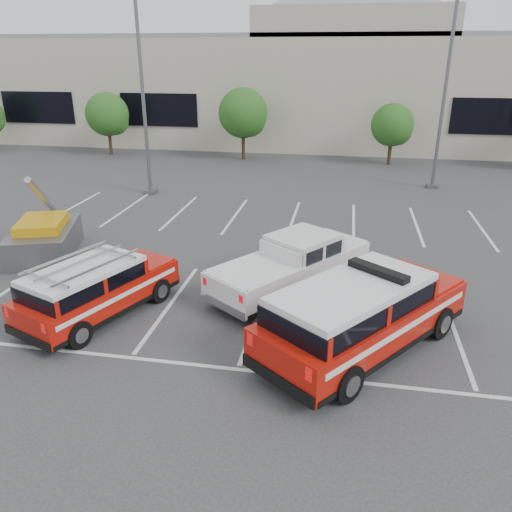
{
  "coord_description": "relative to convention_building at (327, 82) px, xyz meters",
  "views": [
    {
      "loc": [
        2.21,
        -12.57,
        6.99
      ],
      "look_at": [
        -0.4,
        1.74,
        1.05
      ],
      "focal_mm": 35.0,
      "sensor_mm": 36.0,
      "label": 1
    }
  ],
  "objects": [
    {
      "name": "ladder_suv",
      "position": [
        -4.64,
        -32.85,
        -3.98
      ],
      "size": [
        3.45,
        5.02,
        1.84
      ],
      "rotation": [
        0.0,
        0.0,
        -0.38
      ],
      "color": "#AA1208",
      "rests_on": "ground"
    },
    {
      "name": "light_pole_left",
      "position": [
        -8.18,
        -19.86,
        0.47
      ],
      "size": [
        0.9,
        0.6,
        10.24
      ],
      "color": "#59595E",
      "rests_on": "ground"
    },
    {
      "name": "tree_mid_right",
      "position": [
        4.91,
        -9.82,
        -2.22
      ],
      "size": [
        2.77,
        2.77,
        3.99
      ],
      "color": "#3F2B19",
      "rests_on": "ground"
    },
    {
      "name": "convention_building",
      "position": [
        0.0,
        0.0,
        0.0
      ],
      "size": [
        60.0,
        16.99,
        13.2
      ],
      "color": "#B8B09B",
      "rests_on": "ground"
    },
    {
      "name": "light_pole_mid",
      "position": [
        6.82,
        -15.86,
        0.47
      ],
      "size": [
        0.9,
        0.6,
        10.24
      ],
      "color": "#59595E",
      "rests_on": "ground"
    },
    {
      "name": "ground",
      "position": [
        -0.18,
        -31.86,
        -4.72
      ],
      "size": [
        120.0,
        120.0,
        0.0
      ],
      "primitive_type": "plane",
      "color": "#313133",
      "rests_on": "ground"
    },
    {
      "name": "utility_rig",
      "position": [
        -8.85,
        -28.94,
        -4.1
      ],
      "size": [
        3.25,
        4.22,
        3.12
      ],
      "rotation": [
        0.0,
        0.0,
        0.32
      ],
      "color": "#59595E",
      "rests_on": "ground"
    },
    {
      "name": "tree_mid_left",
      "position": [
        -5.09,
        -9.82,
        -1.68
      ],
      "size": [
        3.37,
        3.37,
        4.85
      ],
      "color": "#3F2B19",
      "rests_on": "ground"
    },
    {
      "name": "white_pickup",
      "position": [
        0.58,
        -30.12,
        -4.03
      ],
      "size": [
        4.87,
        5.67,
        1.72
      ],
      "rotation": [
        0.0,
        0.0,
        -0.63
      ],
      "color": "silver",
      "rests_on": "ground"
    },
    {
      "name": "fire_chief_suv",
      "position": [
        2.66,
        -33.31,
        -3.85
      ],
      "size": [
        5.43,
        6.12,
        2.13
      ],
      "rotation": [
        0.0,
        0.0,
        -0.66
      ],
      "color": "#AA1208",
      "rests_on": "ground"
    },
    {
      "name": "tree_left",
      "position": [
        -15.09,
        -9.82,
        -1.95
      ],
      "size": [
        3.07,
        3.07,
        4.42
      ],
      "color": "#3F2B19",
      "rests_on": "ground"
    },
    {
      "name": "stall_markings",
      "position": [
        -0.18,
        -27.36,
        -4.71
      ],
      "size": [
        23.0,
        15.0,
        0.01
      ],
      "primitive_type": "cube",
      "color": "silver",
      "rests_on": "ground"
    }
  ]
}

